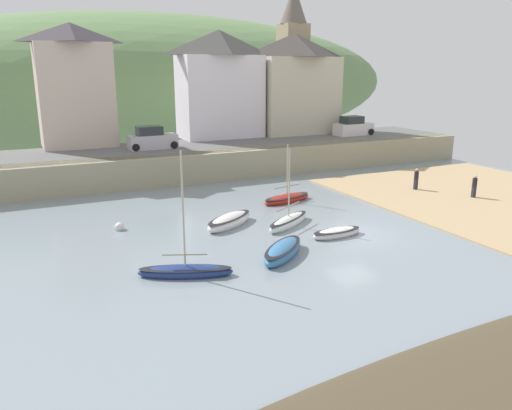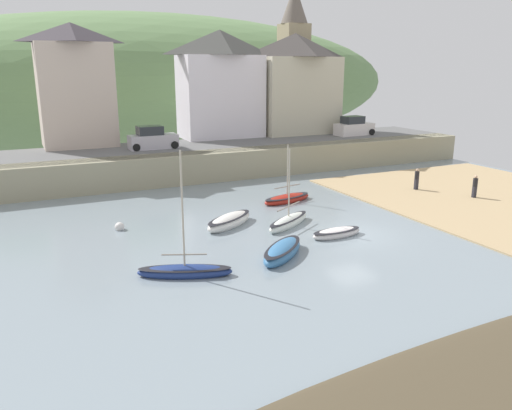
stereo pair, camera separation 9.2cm
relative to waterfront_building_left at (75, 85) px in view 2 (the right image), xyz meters
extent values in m
cube|color=gray|center=(11.56, -25.20, -7.73)|extent=(48.00, 40.00, 0.06)
cube|color=tan|center=(25.56, -23.20, -7.65)|extent=(18.00, 22.00, 0.10)
cube|color=gray|center=(11.56, -8.20, -6.50)|extent=(48.00, 2.40, 2.40)
cube|color=#606060|center=(11.56, -4.50, -5.35)|extent=(48.00, 9.00, 0.10)
ellipsoid|color=#658853|center=(13.18, 30.00, -0.80)|extent=(80.00, 44.00, 19.71)
cube|color=beige|center=(0.00, 0.00, -0.89)|extent=(6.14, 4.77, 8.82)
pyramid|color=#3F393F|center=(0.00, 0.00, 4.33)|extent=(6.44, 5.07, 1.62)
cube|color=white|center=(13.55, 0.00, -1.34)|extent=(7.89, 4.33, 7.91)
pyramid|color=#4E4E4A|center=(13.55, 0.00, 3.78)|extent=(8.19, 4.63, 2.34)
cube|color=beige|center=(21.91, 0.00, -1.40)|extent=(8.30, 5.77, 7.80)
pyramid|color=#46403D|center=(21.91, 0.00, 3.68)|extent=(8.60, 6.07, 2.35)
cube|color=#9A8B69|center=(23.95, 4.00, 0.40)|extent=(2.80, 2.80, 11.39)
cone|color=#665B51|center=(23.95, 4.00, 8.18)|extent=(3.00, 3.00, 4.17)
ellipsoid|color=white|center=(5.80, -20.67, -7.44)|extent=(4.09, 3.29, 0.93)
ellipsoid|color=black|center=(5.80, -20.67, -7.19)|extent=(4.00, 3.22, 0.12)
ellipsoid|color=teal|center=(6.24, -26.56, -7.45)|extent=(3.83, 3.59, 0.92)
ellipsoid|color=black|center=(6.24, -26.56, -7.19)|extent=(3.76, 3.52, 0.12)
ellipsoid|color=white|center=(8.99, -22.22, -7.48)|extent=(4.06, 3.00, 0.79)
ellipsoid|color=black|center=(8.99, -22.22, -7.26)|extent=(3.98, 2.94, 0.12)
cylinder|color=#B2A893|center=(8.99, -22.22, -5.06)|extent=(0.09, 0.09, 4.04)
cylinder|color=gray|center=(8.99, -22.22, -6.49)|extent=(2.28, 1.46, 0.07)
ellipsoid|color=navy|center=(1.07, -26.80, -7.52)|extent=(4.39, 2.67, 0.66)
ellipsoid|color=black|center=(1.07, -26.80, -7.34)|extent=(4.30, 2.61, 0.12)
cylinder|color=#B2A893|center=(1.07, -26.80, -4.56)|extent=(0.09, 0.09, 5.26)
cylinder|color=gray|center=(1.07, -26.80, -6.67)|extent=(1.90, 0.87, 0.07)
ellipsoid|color=silver|center=(10.46, -25.11, -7.52)|extent=(3.15, 1.16, 0.64)
ellipsoid|color=black|center=(10.46, -25.11, -7.35)|extent=(3.09, 1.14, 0.12)
ellipsoid|color=#A32117|center=(11.65, -17.21, -7.52)|extent=(4.20, 2.15, 0.67)
ellipsoid|color=black|center=(11.65, -17.21, -7.33)|extent=(4.11, 2.11, 0.12)
cylinder|color=#B2A893|center=(11.65, -17.21, -5.42)|extent=(0.09, 0.09, 3.53)
cylinder|color=gray|center=(11.65, -17.21, -6.59)|extent=(2.32, 0.61, 0.07)
cube|color=#B8B3BD|center=(5.47, -4.50, -4.70)|extent=(4.13, 1.77, 1.20)
cube|color=#282D33|center=(5.22, -4.50, -3.75)|extent=(2.12, 1.54, 0.80)
cylinder|color=black|center=(7.12, -3.70, -4.98)|extent=(0.64, 0.22, 0.64)
cylinder|color=black|center=(7.12, -5.30, -4.98)|extent=(0.64, 0.22, 0.64)
cylinder|color=black|center=(3.82, -3.70, -4.98)|extent=(0.64, 0.22, 0.64)
cylinder|color=black|center=(3.82, -5.30, -4.98)|extent=(0.64, 0.22, 0.64)
cube|color=silver|center=(26.48, -4.50, -4.70)|extent=(4.19, 1.93, 1.20)
cube|color=#282D33|center=(26.23, -4.50, -3.75)|extent=(2.18, 1.62, 0.80)
cylinder|color=black|center=(28.13, -3.70, -4.98)|extent=(0.64, 0.22, 0.64)
cylinder|color=black|center=(28.13, -5.30, -4.98)|extent=(0.64, 0.22, 0.64)
cylinder|color=black|center=(24.83, -3.70, -4.98)|extent=(0.64, 0.22, 0.64)
cylinder|color=black|center=(24.83, -5.30, -4.98)|extent=(0.64, 0.22, 0.64)
cube|color=#282833|center=(22.20, -18.56, -7.19)|extent=(0.28, 0.20, 0.82)
cylinder|color=black|center=(22.20, -18.56, -6.49)|extent=(0.34, 0.34, 0.58)
sphere|color=#D1A889|center=(22.20, -18.56, -6.09)|extent=(0.22, 0.22, 0.22)
cube|color=#282833|center=(24.25, -22.27, -7.19)|extent=(0.28, 0.20, 0.82)
cylinder|color=black|center=(24.25, -22.27, -6.49)|extent=(0.34, 0.34, 0.58)
sphere|color=#D1A889|center=(24.25, -22.27, -6.09)|extent=(0.22, 0.22, 0.22)
sphere|color=silver|center=(-0.30, -18.64, -7.53)|extent=(0.56, 0.56, 0.56)
camera|label=1|loc=(-5.31, -47.55, 1.49)|focal=35.63mm
camera|label=2|loc=(-5.23, -47.59, 1.49)|focal=35.63mm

